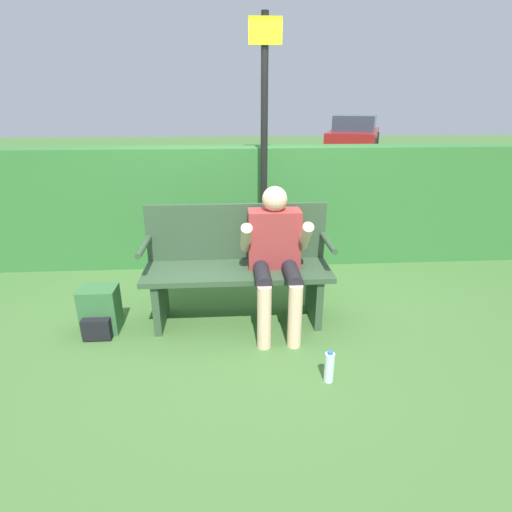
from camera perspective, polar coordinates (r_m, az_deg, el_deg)
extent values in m
plane|color=#426B33|center=(3.61, -2.51, -9.10)|extent=(40.00, 40.00, 0.00)
cube|color=#337033|center=(4.70, -3.06, 7.09)|extent=(12.00, 0.42, 1.36)
cube|color=#334C33|center=(3.40, -2.63, -2.18)|extent=(1.58, 0.51, 0.05)
cube|color=#334C33|center=(3.53, -2.79, 3.47)|extent=(1.58, 0.04, 0.51)
cube|color=#334C33|center=(3.56, -13.48, -6.07)|extent=(0.06, 0.46, 0.45)
cube|color=#334C33|center=(3.58, 8.28, -5.54)|extent=(0.06, 0.46, 0.45)
cylinder|color=#334C33|center=(3.39, -15.76, 1.33)|extent=(0.05, 0.46, 0.05)
cylinder|color=#334C33|center=(3.41, 10.28, 1.92)|extent=(0.05, 0.46, 0.05)
cube|color=#993333|center=(3.37, 2.59, 2.50)|extent=(0.44, 0.22, 0.49)
sphere|color=beige|center=(3.28, 2.69, 8.13)|extent=(0.21, 0.21, 0.21)
cylinder|color=black|center=(3.21, 0.86, -2.53)|extent=(0.13, 0.48, 0.13)
cylinder|color=black|center=(3.24, 5.08, -2.41)|extent=(0.13, 0.48, 0.13)
cylinder|color=beige|center=(3.12, 1.18, -8.75)|extent=(0.11, 0.11, 0.53)
cylinder|color=beige|center=(3.15, 5.57, -8.57)|extent=(0.11, 0.11, 0.53)
cylinder|color=beige|center=(3.22, -1.42, 2.59)|extent=(0.09, 0.31, 0.31)
cylinder|color=beige|center=(3.27, 7.01, 2.75)|extent=(0.09, 0.31, 0.31)
cube|color=#336638|center=(3.61, -21.33, -7.14)|extent=(0.30, 0.22, 0.39)
cube|color=black|center=(3.53, -21.80, -9.68)|extent=(0.23, 0.08, 0.18)
cylinder|color=silver|center=(2.90, 10.41, -15.38)|extent=(0.07, 0.07, 0.22)
cylinder|color=#2D66B2|center=(2.83, 10.58, -13.41)|extent=(0.04, 0.04, 0.02)
cylinder|color=black|center=(4.13, 1.15, 13.79)|extent=(0.07, 0.07, 2.58)
cube|color=yellow|center=(4.09, 1.34, 29.52)|extent=(0.31, 0.02, 0.23)
cube|color=maroon|center=(16.48, 13.81, 16.04)|extent=(3.15, 4.63, 0.60)
cube|color=#333D4C|center=(16.45, 13.99, 18.01)|extent=(2.14, 2.47, 0.54)
cylinder|color=black|center=(17.90, 11.47, 16.03)|extent=(0.40, 0.67, 0.65)
cylinder|color=black|center=(17.79, 16.80, 15.54)|extent=(0.40, 0.67, 0.65)
cylinder|color=black|center=(15.26, 10.20, 15.28)|extent=(0.40, 0.67, 0.65)
cylinder|color=black|center=(15.13, 16.44, 14.72)|extent=(0.40, 0.67, 0.65)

